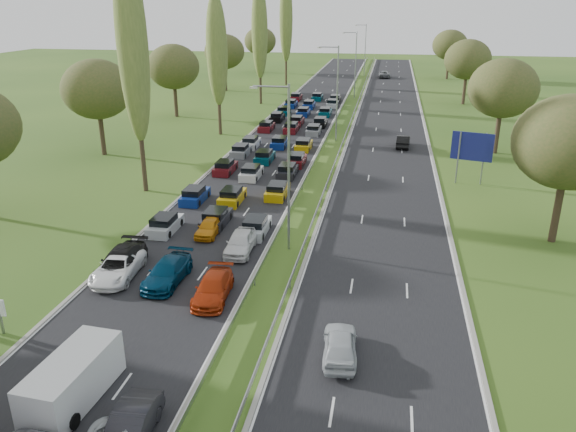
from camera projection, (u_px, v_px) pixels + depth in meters
The scene contains 21 objects.
ground at pixel (337, 137), 75.45m from camera, with size 260.00×260.00×0.00m, color #2A4A17.
near_carriageway at pixel (291, 131), 78.86m from camera, with size 10.50×215.00×0.04m, color black.
far_carriageway at pixel (388, 135), 76.62m from camera, with size 10.50×215.00×0.04m, color black.
central_reservation at pixel (339, 129), 77.54m from camera, with size 2.36×215.00×0.32m.
lamp_columns at pixel (337, 94), 71.46m from camera, with size 0.18×140.18×12.00m.
poplar_row at pixel (188, 46), 62.79m from camera, with size 2.80×127.80×22.44m.
woodland_left at pixel (82, 94), 61.12m from camera, with size 8.00×166.00×11.10m.
woodland_right at pixel (518, 100), 57.21m from camera, with size 8.00×153.00×11.10m.
traffic_queue_fill at pixel (285, 137), 73.92m from camera, with size 9.07×68.91×0.80m.
near_car_2 at pixel (118, 267), 36.90m from camera, with size 2.42×5.24×1.46m, color white.
near_car_3 at pixel (121, 261), 37.60m from camera, with size 2.23×5.48×1.59m, color black.
near_car_7 at pixel (167, 272), 36.24m from camera, with size 2.06×5.06×1.47m, color #042B46.
near_car_8 at pixel (209, 227), 43.72m from camera, with size 1.54×3.82×1.30m, color orange.
near_car_9 at pixel (130, 427), 23.05m from camera, with size 1.53×4.37×1.44m, color black.
near_car_11 at pixel (213, 288), 34.32m from camera, with size 1.95×4.79×1.39m, color #9C2809.
near_car_12 at pixel (240, 242), 40.65m from camera, with size 1.82×4.53×1.55m, color silver.
far_car_0 at pixel (340, 345), 28.60m from camera, with size 1.73×4.30×1.47m, color #AEB4B8.
far_car_1 at pixel (403, 141), 70.06m from camera, with size 1.56×4.48×1.47m, color black.
far_car_2 at pixel (384, 74), 134.03m from camera, with size 2.62×5.68×1.58m, color gray.
white_van_rear at pixel (76, 376), 25.60m from camera, with size 2.14×5.45×2.19m.
direction_sign at pixel (472, 149), 55.02m from camera, with size 3.89×1.14×5.20m.
Camera 1 is at (11.16, 5.77, 17.13)m, focal length 35.00 mm.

